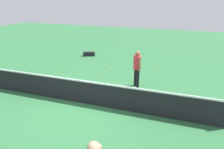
% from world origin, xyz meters
% --- Properties ---
extents(ground_plane, '(40.00, 40.00, 0.00)m').
position_xyz_m(ground_plane, '(0.00, 0.00, 0.00)').
color(ground_plane, '#2D6B3D').
extents(court_net, '(10.09, 0.09, 1.07)m').
position_xyz_m(court_net, '(0.00, 0.00, 0.50)').
color(court_net, '#4C4C51').
rests_on(court_net, ground_plane).
extents(player_near_side, '(0.48, 0.48, 1.70)m').
position_xyz_m(player_near_side, '(-1.60, -2.23, 1.01)').
color(player_near_side, black).
rests_on(player_near_side, ground_plane).
extents(tennis_racket_near_player, '(0.61, 0.39, 0.03)m').
position_xyz_m(tennis_racket_near_player, '(-0.47, -1.55, 0.01)').
color(tennis_racket_near_player, white).
rests_on(tennis_racket_near_player, ground_plane).
extents(tennis_ball_near_player, '(0.07, 0.07, 0.07)m').
position_xyz_m(tennis_ball_near_player, '(2.45, -2.37, 0.03)').
color(tennis_ball_near_player, '#C6E033').
rests_on(tennis_ball_near_player, ground_plane).
extents(tennis_ball_by_net, '(0.07, 0.07, 0.07)m').
position_xyz_m(tennis_ball_by_net, '(0.78, -4.51, 0.03)').
color(tennis_ball_by_net, '#C6E033').
rests_on(tennis_ball_by_net, ground_plane).
extents(tennis_ball_midcourt, '(0.07, 0.07, 0.07)m').
position_xyz_m(tennis_ball_midcourt, '(-2.22, -4.72, 0.03)').
color(tennis_ball_midcourt, '#C6E033').
rests_on(tennis_ball_midcourt, ground_plane).
extents(tennis_ball_baseline, '(0.07, 0.07, 0.07)m').
position_xyz_m(tennis_ball_baseline, '(0.45, -3.16, 0.03)').
color(tennis_ball_baseline, '#C6E033').
rests_on(tennis_ball_baseline, ground_plane).
extents(tennis_ball_stray_left, '(0.07, 0.07, 0.07)m').
position_xyz_m(tennis_ball_stray_left, '(2.83, -2.79, 0.03)').
color(tennis_ball_stray_left, '#C6E033').
rests_on(tennis_ball_stray_left, ground_plane).
extents(tennis_ball_stray_right, '(0.07, 0.07, 0.07)m').
position_xyz_m(tennis_ball_stray_right, '(0.26, -3.86, 0.03)').
color(tennis_ball_stray_right, '#C6E033').
rests_on(tennis_ball_stray_right, ground_plane).
extents(equipment_bag, '(0.85, 0.57, 0.28)m').
position_xyz_m(equipment_bag, '(2.69, -6.21, 0.14)').
color(equipment_bag, black).
rests_on(equipment_bag, ground_plane).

